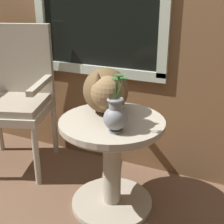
% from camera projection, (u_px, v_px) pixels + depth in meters
% --- Properties ---
extents(ground_plane, '(6.00, 6.00, 0.00)m').
position_uv_depth(ground_plane, '(78.00, 212.00, 1.92)').
color(ground_plane, brown).
extents(wicker_side_table, '(0.63, 0.63, 0.60)m').
position_uv_depth(wicker_side_table, '(112.00, 150.00, 1.85)').
color(wicker_side_table, '#B2A893').
rests_on(wicker_side_table, ground_plane).
extents(wicker_chair, '(0.67, 0.66, 1.09)m').
position_uv_depth(wicker_chair, '(14.00, 92.00, 2.31)').
color(wicker_chair, '#B2A893').
rests_on(wicker_chair, ground_plane).
extents(cat, '(0.39, 0.58, 0.30)m').
position_uv_depth(cat, '(106.00, 91.00, 1.81)').
color(cat, brown).
rests_on(cat, wicker_side_table).
extents(pewter_vase_with_ivy, '(0.13, 0.13, 0.32)m').
position_uv_depth(pewter_vase_with_ivy, '(116.00, 115.00, 1.59)').
color(pewter_vase_with_ivy, gray).
rests_on(pewter_vase_with_ivy, wicker_side_table).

